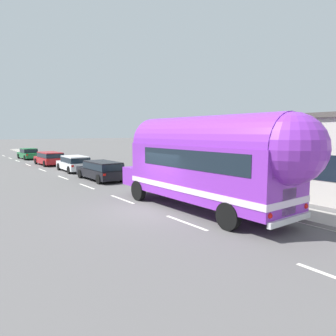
{
  "coord_description": "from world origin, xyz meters",
  "views": [
    {
      "loc": [
        -7.36,
        -11.17,
        3.45
      ],
      "look_at": [
        1.64,
        1.05,
        1.67
      ],
      "focal_mm": 33.12,
      "sensor_mm": 36.0,
      "label": 1
    }
  ],
  "objects_px": {
    "car_second": "(74,163)",
    "car_fourth": "(29,153)",
    "car_lead": "(101,169)",
    "painted_bus": "(211,159)",
    "car_third": "(50,157)"
  },
  "relations": [
    {
      "from": "car_second",
      "to": "car_fourth",
      "type": "distance_m",
      "value": 15.76
    },
    {
      "from": "car_lead",
      "to": "car_fourth",
      "type": "xyz_separation_m",
      "value": [
        -0.13,
        21.78,
        -0.05
      ]
    },
    {
      "from": "painted_bus",
      "to": "car_third",
      "type": "xyz_separation_m",
      "value": [
        -0.01,
        23.86,
        -1.51
      ]
    },
    {
      "from": "painted_bus",
      "to": "car_second",
      "type": "height_order",
      "value": "painted_bus"
    },
    {
      "from": "car_lead",
      "to": "car_fourth",
      "type": "relative_size",
      "value": 1.03
    },
    {
      "from": "car_second",
      "to": "car_fourth",
      "type": "xyz_separation_m",
      "value": [
        -0.29,
        15.76,
        -0.05
      ]
    },
    {
      "from": "car_third",
      "to": "painted_bus",
      "type": "bearing_deg",
      "value": -89.97
    },
    {
      "from": "painted_bus",
      "to": "car_third",
      "type": "distance_m",
      "value": 23.91
    },
    {
      "from": "car_lead",
      "to": "painted_bus",
      "type": "bearing_deg",
      "value": -90.27
    },
    {
      "from": "car_lead",
      "to": "car_third",
      "type": "height_order",
      "value": "same"
    },
    {
      "from": "car_lead",
      "to": "car_second",
      "type": "distance_m",
      "value": 6.02
    },
    {
      "from": "painted_bus",
      "to": "car_second",
      "type": "distance_m",
      "value": 17.24
    },
    {
      "from": "painted_bus",
      "to": "car_lead",
      "type": "relative_size",
      "value": 2.21
    },
    {
      "from": "painted_bus",
      "to": "car_fourth",
      "type": "relative_size",
      "value": 2.29
    },
    {
      "from": "car_lead",
      "to": "car_fourth",
      "type": "height_order",
      "value": "same"
    }
  ]
}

